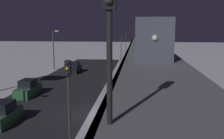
% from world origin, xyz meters
% --- Properties ---
extents(ground_plane, '(240.00, 240.00, 0.00)m').
position_xyz_m(ground_plane, '(0.00, 0.00, 0.00)').
color(ground_plane, white).
extents(avenue_asphalt, '(11.00, 82.81, 0.01)m').
position_xyz_m(avenue_asphalt, '(5.50, 0.00, 0.00)').
color(avenue_asphalt, '#28282D').
rests_on(avenue_asphalt, ground_plane).
extents(elevated_railway, '(5.00, 82.81, 5.64)m').
position_xyz_m(elevated_railway, '(-5.76, -0.00, 4.90)').
color(elevated_railway, slate).
rests_on(elevated_railway, ground_plane).
extents(subway_train, '(2.94, 55.47, 3.40)m').
position_xyz_m(subway_train, '(-5.85, -23.56, 7.42)').
color(subway_train, '#4C5160').
rests_on(subway_train, elevated_railway).
extents(rail_signal, '(0.36, 0.41, 4.00)m').
position_xyz_m(rail_signal, '(-3.87, 16.43, 8.37)').
color(rail_signal, black).
rests_on(rail_signal, elevated_railway).
extents(sedan_black, '(1.91, 4.22, 1.97)m').
position_xyz_m(sedan_black, '(6.90, -21.93, 0.78)').
color(sedan_black, black).
rests_on(sedan_black, ground_plane).
extents(sedan_green, '(1.80, 4.06, 1.97)m').
position_xyz_m(sedan_green, '(6.90, 3.19, 0.80)').
color(sedan_green, '#2D6038').
rests_on(sedan_green, ground_plane).
extents(sedan_green_2, '(1.80, 4.53, 1.97)m').
position_xyz_m(sedan_green_2, '(8.70, -5.96, 0.80)').
color(sedan_green_2, '#2D6038').
rests_on(sedan_green_2, ground_plane).
extents(traffic_light_near, '(0.32, 0.44, 6.40)m').
position_xyz_m(traffic_light_near, '(-0.60, 8.95, 4.20)').
color(traffic_light_near, '#2D2D2D').
rests_on(traffic_light_near, ground_plane).
extents(traffic_light_mid, '(0.32, 0.44, 6.40)m').
position_xyz_m(traffic_light_mid, '(-0.60, -14.60, 4.20)').
color(traffic_light_mid, '#2D2D2D').
rests_on(traffic_light_mid, ground_plane).
extents(traffic_light_far, '(0.32, 0.44, 6.40)m').
position_xyz_m(traffic_light_far, '(-0.60, -38.16, 4.20)').
color(traffic_light_far, '#2D2D2D').
rests_on(traffic_light_far, ground_plane).
extents(traffic_light_distant, '(0.32, 0.44, 6.40)m').
position_xyz_m(traffic_light_distant, '(-0.60, -61.71, 4.20)').
color(traffic_light_distant, '#2D2D2D').
rests_on(traffic_light_distant, ground_plane).
extents(street_lamp_far, '(1.35, 0.44, 7.65)m').
position_xyz_m(street_lamp_far, '(11.57, -25.00, 4.81)').
color(street_lamp_far, '#38383D').
rests_on(street_lamp_far, ground_plane).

